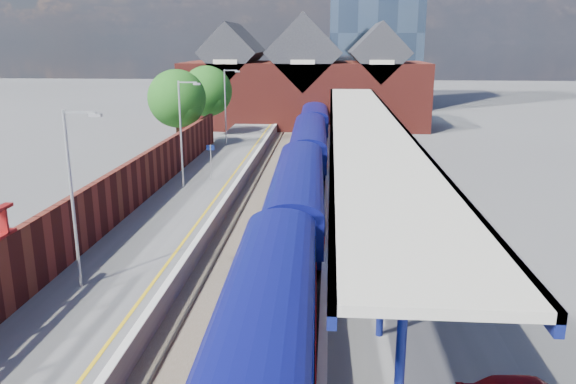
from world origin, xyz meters
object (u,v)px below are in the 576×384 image
Objects in this scene: parked_car_dark at (429,225)px; parked_car_silver at (432,224)px; lamp_post_d at (227,102)px; lamp_post_b at (75,189)px; platform_sign at (211,156)px; parked_car_blue at (443,258)px; lamp_post_c at (183,127)px; train at (305,162)px.

parked_car_silver is at bearing -93.40° from parked_car_dark.
lamp_post_d is at bearing 5.96° from parked_car_silver.
lamp_post_b and lamp_post_d have the same top height.
lamp_post_b is at bearing -90.00° from lamp_post_d.
platform_sign is 20.16m from parked_car_blue.
lamp_post_b is 1.60× the size of parked_car_silver.
lamp_post_c is at bearing -124.26° from platform_sign.
parked_car_silver is 1.14× the size of parked_car_blue.
lamp_post_b is at bearing 90.67° from parked_car_silver.
train is 9.42× the size of lamp_post_c.
parked_car_silver is (14.70, 6.87, -3.27)m from lamp_post_b.
train is at bearing 67.84° from lamp_post_b.
platform_sign is (1.36, -14.00, -2.30)m from lamp_post_d.
lamp_post_b reaches higher than platform_sign.
platform_sign is at bearing 85.67° from lamp_post_b.
parked_car_dark is (-0.10, 0.03, -0.06)m from parked_car_silver.
lamp_post_b reaches higher than parked_car_silver.
parked_car_dark is at bearing 47.72° from parked_car_silver.
train is 14.11m from parked_car_dark.
parked_car_dark is 1.18× the size of parked_car_blue.
lamp_post_d is 32.83m from parked_car_blue.
lamp_post_b is 1.00× the size of lamp_post_d.
train is 9.42× the size of lamp_post_b.
platform_sign is (1.36, 2.00, -2.30)m from lamp_post_c.
lamp_post_d is 1.60× the size of parked_car_silver.
train is at bearing 9.22° from parked_car_blue.
lamp_post_c is at bearing 34.90° from parked_car_blue.
lamp_post_c is 3.34m from platform_sign.
parked_car_silver is (13.34, -11.13, -0.97)m from platform_sign.
lamp_post_b reaches higher than parked_car_dark.
parked_car_silver reaches higher than parked_car_blue.
parked_car_blue is at bearing -42.43° from lamp_post_c.
parked_car_blue is at bearing -166.83° from parked_car_dark.
parked_car_dark is (14.60, -9.10, -3.33)m from lamp_post_c.
lamp_post_b is 2.80× the size of platform_sign.
lamp_post_b is at bearing -94.33° from platform_sign.
platform_sign is 17.31m from parked_car_dark.
train is at bearing 43.07° from parked_car_dark.
train is at bearing -58.29° from lamp_post_d.
lamp_post_d is 14.25m from platform_sign.
lamp_post_c reaches higher than platform_sign.
lamp_post_b reaches higher than parked_car_blue.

